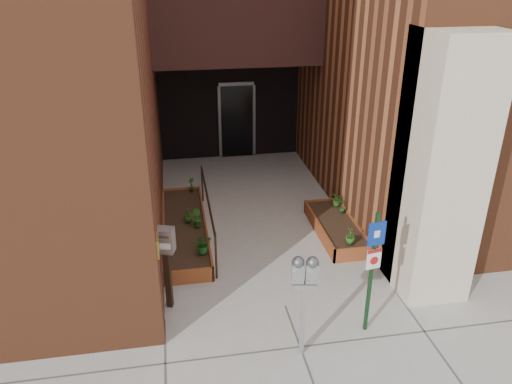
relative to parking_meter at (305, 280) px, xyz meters
name	(u,v)px	position (x,y,z in m)	size (l,w,h in m)	color
ground	(285,306)	(0.01, 1.10, -1.28)	(80.00, 80.00, 0.00)	#9E9991
planter_left	(185,229)	(-1.54, 3.80, -1.14)	(0.90, 3.60, 0.30)	brown
planter_right	(336,228)	(1.61, 3.30, -1.14)	(0.80, 2.20, 0.30)	brown
handrail	(208,203)	(-1.04, 3.75, -0.53)	(0.04, 3.34, 0.90)	black
parking_meter	(305,280)	(0.00, 0.00, 0.00)	(0.38, 0.20, 1.65)	#969698
sign_post	(373,261)	(1.12, 0.31, -0.01)	(0.28, 0.09, 2.06)	#123315
payment_dropbox	(166,251)	(-1.89, 1.44, -0.21)	(0.34, 0.29, 1.48)	black
shrub_left_a	(203,244)	(-1.24, 2.56, -0.79)	(0.33, 0.33, 0.36)	#185117
shrub_left_b	(196,218)	(-1.29, 3.61, -0.79)	(0.20, 0.20, 0.37)	#215117
shrub_left_c	(188,214)	(-1.44, 3.85, -0.81)	(0.18, 0.18, 0.33)	#295B1A
shrub_left_d	(192,184)	(-1.29, 5.40, -0.82)	(0.17, 0.17, 0.32)	#185317
shrub_right_a	(351,236)	(1.59, 2.40, -0.81)	(0.19, 0.19, 0.33)	#285819
shrub_right_b	(343,206)	(1.86, 3.67, -0.81)	(0.18, 0.18, 0.33)	#1B601E
shrub_right_c	(337,199)	(1.86, 4.03, -0.82)	(0.28, 0.28, 0.31)	#255117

